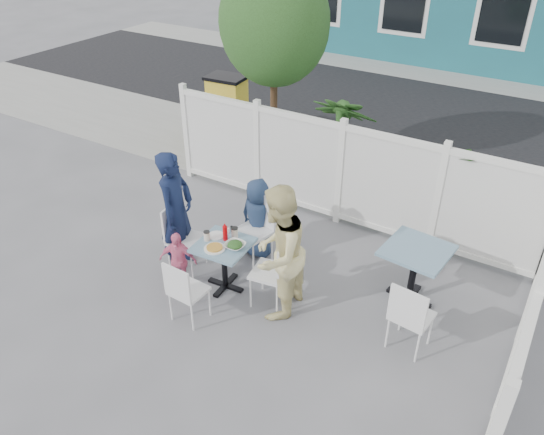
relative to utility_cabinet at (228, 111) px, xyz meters
The scene contains 29 objects.
ground 5.10m from the utility_cabinet, 52.25° to the right, with size 80.00×80.00×0.00m, color slate.
near_sidewalk 3.17m from the utility_cabinet, ahead, with size 24.00×2.60×0.01m, color gray.
street 4.72m from the utility_cabinet, 48.50° to the left, with size 24.00×5.00×0.01m, color black.
far_sidewalk 7.32m from the utility_cabinet, 64.86° to the left, with size 24.00×1.60×0.01m, color gray.
fence_back 3.58m from the utility_cabinet, 26.59° to the right, with size 5.86×0.08×1.60m.
fence_right 6.98m from the utility_cabinet, 29.15° to the right, with size 0.08×3.66×1.60m.
tree 2.56m from the utility_cabinet, 25.06° to the right, with size 1.80×1.62×3.59m.
utility_cabinet is the anchor object (origin of this frame).
potted_shrub_a 3.05m from the utility_cabinet, 17.20° to the right, with size 0.99×0.99×1.77m, color #23421A.
potted_shrub_b 4.76m from the utility_cabinet, 12.13° to the right, with size 1.38×1.20×1.54m, color #23421A.
main_table 4.64m from the utility_cabinet, 55.00° to the right, with size 0.69×0.69×0.68m.
spare_table 5.53m from the utility_cabinet, 30.31° to the right, with size 0.81×0.81×0.78m.
chair_left 4.20m from the utility_cabinet, 62.95° to the right, with size 0.47×0.48×0.94m.
chair_right 5.03m from the utility_cabinet, 47.80° to the right, with size 0.48×0.49×0.95m.
chair_back 4.06m from the utility_cabinet, 48.86° to the right, with size 0.52×0.51×0.98m.
chair_near 5.27m from the utility_cabinet, 59.89° to the right, with size 0.40×0.39×0.86m.
chair_spare 6.20m from the utility_cabinet, 36.00° to the right, with size 0.46×0.45×0.92m.
man 4.17m from the utility_cabinet, 63.39° to the right, with size 0.62×0.40×1.69m, color #121C3D.
woman 5.16m from the utility_cabinet, 47.80° to the right, with size 0.83×0.65×1.70m, color gold.
boy 3.94m from the utility_cabinet, 48.38° to the right, with size 0.57×0.37×1.16m, color navy.
toddler 4.64m from the utility_cabinet, 62.21° to the right, with size 0.49×0.20×0.83m, color pink.
plate_main 4.74m from the utility_cabinet, 56.22° to the right, with size 0.26×0.26×0.02m, color white.
plate_side 4.46m from the utility_cabinet, 56.18° to the right, with size 0.21×0.21×0.01m, color white.
salad_bowl 4.73m from the utility_cabinet, 53.22° to the right, with size 0.25×0.25×0.06m, color white.
coffee_cup_a 4.55m from the utility_cabinet, 57.53° to the right, with size 0.08×0.08×0.12m, color beige.
coffee_cup_b 4.50m from the utility_cabinet, 53.15° to the right, with size 0.08×0.08×0.13m, color beige.
ketchup_bottle 4.55m from the utility_cabinet, 54.65° to the right, with size 0.06×0.06×0.20m, color #BE040A.
salt_shaker 4.40m from the utility_cabinet, 54.17° to the right, with size 0.03×0.03×0.08m, color white.
pepper_shaker 4.36m from the utility_cabinet, 53.60° to the right, with size 0.03×0.03×0.08m, color black.
Camera 1 is at (2.88, -4.04, 4.45)m, focal length 35.00 mm.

